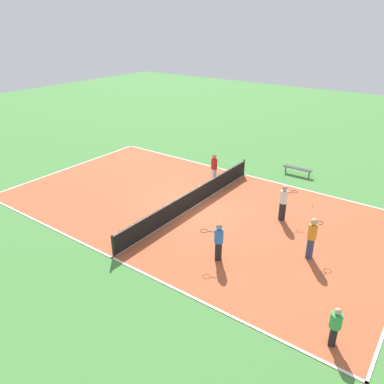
# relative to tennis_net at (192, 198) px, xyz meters

# --- Properties ---
(ground_plane) EXTENTS (80.00, 80.00, 0.00)m
(ground_plane) POSITION_rel_tennis_net_xyz_m (0.00, 0.00, -0.55)
(ground_plane) COLOR #47843D
(court_surface) EXTENTS (11.33, 19.96, 0.02)m
(court_surface) POSITION_rel_tennis_net_xyz_m (0.00, 0.00, -0.54)
(court_surface) COLOR #B75633
(court_surface) RESTS_ON ground_plane
(tennis_net) EXTENTS (11.13, 0.10, 1.03)m
(tennis_net) POSITION_rel_tennis_net_xyz_m (0.00, 0.00, 0.00)
(tennis_net) COLOR black
(tennis_net) RESTS_ON court_surface
(bench) EXTENTS (0.36, 1.84, 0.45)m
(bench) POSITION_rel_tennis_net_xyz_m (-7.58, 2.70, -0.15)
(bench) COLOR #333338
(bench) RESTS_ON ground_plane
(player_near_white) EXTENTS (0.97, 0.76, 1.83)m
(player_near_white) POSITION_rel_tennis_net_xyz_m (-1.51, 4.33, 0.54)
(player_near_white) COLOR black
(player_near_white) RESTS_ON court_surface
(player_center_orange) EXTENTS (0.96, 0.42, 1.81)m
(player_center_orange) POSITION_rel_tennis_net_xyz_m (0.81, 6.55, 0.53)
(player_center_orange) COLOR navy
(player_center_orange) RESTS_ON court_surface
(player_coach_red) EXTENTS (0.41, 0.41, 1.82)m
(player_coach_red) POSITION_rel_tennis_net_xyz_m (-3.35, -0.83, 0.53)
(player_coach_red) COLOR white
(player_coach_red) RESTS_ON court_surface
(player_far_green) EXTENTS (0.44, 0.44, 1.37)m
(player_far_green) POSITION_rel_tennis_net_xyz_m (4.84, 8.73, 0.24)
(player_far_green) COLOR black
(player_far_green) RESTS_ON court_surface
(player_near_blue) EXTENTS (0.67, 0.99, 1.67)m
(player_near_blue) POSITION_rel_tennis_net_xyz_m (3.15, 3.60, 0.43)
(player_near_blue) COLOR black
(player_near_blue) RESTS_ON court_surface
(tennis_ball_left_sideline) EXTENTS (0.07, 0.07, 0.07)m
(tennis_ball_left_sideline) POSITION_rel_tennis_net_xyz_m (-3.81, 5.05, -0.49)
(tennis_ball_left_sideline) COLOR #CCE033
(tennis_ball_left_sideline) RESTS_ON court_surface
(tennis_ball_midcourt) EXTENTS (0.07, 0.07, 0.07)m
(tennis_ball_midcourt) POSITION_rel_tennis_net_xyz_m (2.62, -8.94, -0.49)
(tennis_ball_midcourt) COLOR #CCE033
(tennis_ball_midcourt) RESTS_ON court_surface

